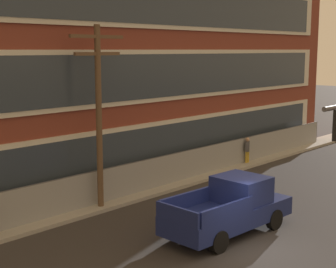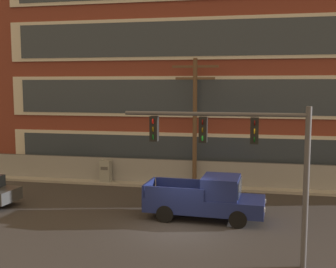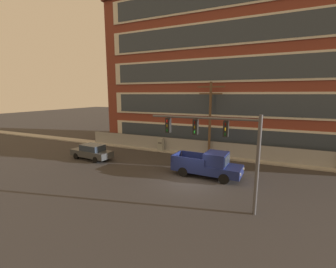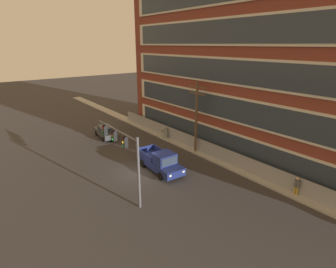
% 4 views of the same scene
% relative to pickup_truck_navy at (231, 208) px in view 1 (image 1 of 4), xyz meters
% --- Properties ---
extents(ground_plane, '(160.00, 160.00, 0.00)m').
position_rel_pickup_truck_navy_xyz_m(ground_plane, '(-1.09, -1.75, -0.97)').
color(ground_plane, '#333030').
extents(sidewalk_building_side, '(80.00, 1.63, 0.16)m').
position_rel_pickup_truck_navy_xyz_m(sidewalk_building_side, '(-1.09, 6.21, -0.89)').
color(sidewalk_building_side, '#9E9B93').
rests_on(sidewalk_building_side, ground).
extents(brick_mill_building, '(36.77, 10.24, 18.39)m').
position_rel_pickup_truck_navy_xyz_m(brick_mill_building, '(2.64, 11.85, 8.23)').
color(brick_mill_building, brown).
rests_on(brick_mill_building, ground).
extents(chain_link_fence, '(36.96, 0.06, 1.67)m').
position_rel_pickup_truck_navy_xyz_m(chain_link_fence, '(1.11, 6.22, -0.12)').
color(chain_link_fence, gray).
rests_on(chain_link_fence, ground).
extents(pickup_truck_navy, '(5.71, 2.38, 2.09)m').
position_rel_pickup_truck_navy_xyz_m(pickup_truck_navy, '(0.00, 0.00, 0.00)').
color(pickup_truck_navy, navy).
rests_on(pickup_truck_navy, ground).
extents(utility_pole_near_corner, '(2.78, 0.26, 7.91)m').
position_rel_pickup_truck_navy_xyz_m(utility_pole_near_corner, '(-1.40, 5.87, 3.48)').
color(utility_pole_near_corner, brown).
rests_on(utility_pole_near_corner, ground).
extents(pedestrian_near_cabinet, '(0.47, 0.41, 1.69)m').
position_rel_pickup_truck_navy_xyz_m(pedestrian_near_cabinet, '(10.20, 6.03, 0.00)').
color(pedestrian_near_cabinet, '#B7932D').
rests_on(pedestrian_near_cabinet, ground).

